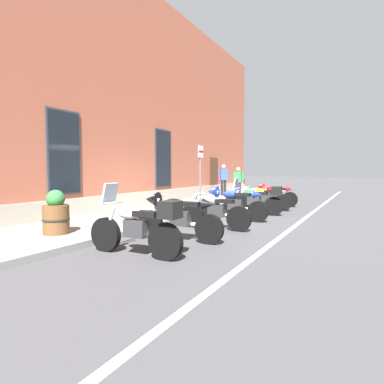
{
  "coord_description": "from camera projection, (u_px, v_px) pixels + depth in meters",
  "views": [
    {
      "loc": [
        -9.45,
        -4.97,
        1.57
      ],
      "look_at": [
        -0.0,
        0.14,
        0.85
      ],
      "focal_mm": 30.49,
      "sensor_mm": 36.0,
      "label": 1
    }
  ],
  "objects": [
    {
      "name": "barrel_planter",
      "position": [
        56.0,
        215.0,
        7.29
      ],
      "size": [
        0.6,
        0.6,
        0.99
      ],
      "color": "brown",
      "rests_on": "sidewalk"
    },
    {
      "name": "sidewalk",
      "position": [
        157.0,
        213.0,
        11.48
      ],
      "size": [
        32.7,
        3.07,
        0.15
      ],
      "primitive_type": "cube",
      "color": "slate",
      "rests_on": "ground_plane"
    },
    {
      "name": "motorcycle_yellow_naked",
      "position": [
        262.0,
        198.0,
        12.78
      ],
      "size": [
        0.64,
        2.19,
        0.92
      ],
      "color": "black",
      "rests_on": "ground_plane"
    },
    {
      "name": "motorcycle_green_touring",
      "position": [
        256.0,
        199.0,
        11.49
      ],
      "size": [
        0.62,
        2.14,
        1.3
      ],
      "color": "black",
      "rests_on": "ground_plane"
    },
    {
      "name": "brick_pub_facade",
      "position": [
        57.0,
        100.0,
        13.54
      ],
      "size": [
        26.7,
        6.99,
        8.96
      ],
      "color": "brown",
      "rests_on": "ground_plane"
    },
    {
      "name": "motorcycle_grey_naked",
      "position": [
        214.0,
        211.0,
        8.66
      ],
      "size": [
        0.62,
        2.01,
        0.94
      ],
      "color": "black",
      "rests_on": "ground_plane"
    },
    {
      "name": "parking_sign",
      "position": [
        200.0,
        167.0,
        12.5
      ],
      "size": [
        0.36,
        0.07,
        2.39
      ],
      "color": "#4C4C51",
      "rests_on": "sidewalk"
    },
    {
      "name": "motorcycle_silver_touring",
      "position": [
        139.0,
        226.0,
        5.93
      ],
      "size": [
        0.62,
        2.03,
        1.33
      ],
      "color": "black",
      "rests_on": "ground_plane"
    },
    {
      "name": "lane_stripe",
      "position": [
        295.0,
        225.0,
        9.24
      ],
      "size": [
        32.7,
        0.12,
        0.01
      ],
      "primitive_type": "cube",
      "color": "silver",
      "rests_on": "ground_plane"
    },
    {
      "name": "pedestrian_blue_top",
      "position": [
        223.0,
        178.0,
        18.28
      ],
      "size": [
        0.53,
        0.5,
        1.74
      ],
      "color": "black",
      "rests_on": "sidewalk"
    },
    {
      "name": "ground_plane",
      "position": [
        196.0,
        218.0,
        10.76
      ],
      "size": [
        140.0,
        140.0,
        0.0
      ],
      "primitive_type": "plane",
      "color": "#38383A"
    },
    {
      "name": "motorcycle_blue_sport",
      "position": [
        231.0,
        202.0,
        10.2
      ],
      "size": [
        0.62,
        2.18,
        1.06
      ],
      "color": "black",
      "rests_on": "ground_plane"
    },
    {
      "name": "motorcycle_black_sport",
      "position": [
        175.0,
        215.0,
        7.27
      ],
      "size": [
        0.62,
        2.14,
        1.07
      ],
      "color": "black",
      "rests_on": "ground_plane"
    },
    {
      "name": "motorcycle_red_sport",
      "position": [
        273.0,
        193.0,
        14.3
      ],
      "size": [
        0.62,
        2.03,
        1.0
      ],
      "color": "black",
      "rests_on": "ground_plane"
    },
    {
      "name": "pedestrian_striped_shirt",
      "position": [
        238.0,
        181.0,
        17.23
      ],
      "size": [
        0.24,
        0.66,
        1.58
      ],
      "color": "#1E1E4C",
      "rests_on": "sidewalk"
    }
  ]
}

